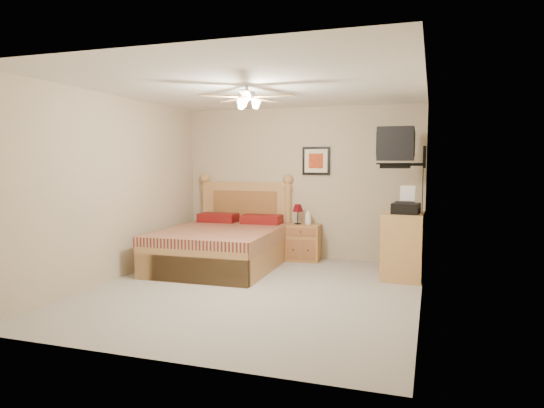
{
  "coord_description": "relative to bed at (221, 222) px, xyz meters",
  "views": [
    {
      "loc": [
        2.09,
        -5.57,
        1.61
      ],
      "look_at": [
        -0.05,
        0.9,
        1.01
      ],
      "focal_mm": 32.0,
      "sensor_mm": 36.0,
      "label": 1
    }
  ],
  "objects": [
    {
      "name": "wall_front",
      "position": [
        0.94,
        -3.37,
        0.55
      ],
      "size": [
        4.0,
        0.04,
        2.5
      ],
      "primitive_type": "cube",
      "color": "tan",
      "rests_on": "ground"
    },
    {
      "name": "ceiling",
      "position": [
        0.94,
        -1.12,
        1.8
      ],
      "size": [
        4.0,
        4.5,
        0.04
      ],
      "primitive_type": "cube",
      "color": "white",
      "rests_on": "ground"
    },
    {
      "name": "magazine_upper",
      "position": [
        2.62,
        0.43,
        0.24
      ],
      "size": [
        0.22,
        0.28,
        0.02
      ],
      "primitive_type": "imported",
      "rotation": [
        0.0,
        0.0,
        0.13
      ],
      "color": "tan",
      "rests_on": "magazine_lower"
    },
    {
      "name": "wall_left",
      "position": [
        -1.06,
        -1.12,
        0.55
      ],
      "size": [
        0.04,
        4.5,
        2.5
      ],
      "primitive_type": "cube",
      "color": "tan",
      "rests_on": "ground"
    },
    {
      "name": "ceiling_fan",
      "position": [
        0.94,
        -1.32,
        1.66
      ],
      "size": [
        1.14,
        1.14,
        0.28
      ],
      "primitive_type": null,
      "color": "silver",
      "rests_on": "ceiling"
    },
    {
      "name": "wall_right",
      "position": [
        2.94,
        -1.12,
        0.55
      ],
      "size": [
        0.04,
        4.5,
        2.5
      ],
      "primitive_type": "cube",
      "color": "tan",
      "rests_on": "ground"
    },
    {
      "name": "wall_tv",
      "position": [
        2.69,
        0.22,
        1.11
      ],
      "size": [
        0.56,
        0.46,
        0.58
      ],
      "primitive_type": null,
      "color": "black",
      "rests_on": "wall_right"
    },
    {
      "name": "floor",
      "position": [
        0.94,
        -1.12,
        -0.7
      ],
      "size": [
        4.5,
        4.5,
        0.0
      ],
      "primitive_type": "plane",
      "color": "#9D988E",
      "rests_on": "ground"
    },
    {
      "name": "table_lamp",
      "position": [
        0.95,
        0.92,
        0.05
      ],
      "size": [
        0.23,
        0.23,
        0.33
      ],
      "primitive_type": null,
      "rotation": [
        0.0,
        0.0,
        0.36
      ],
      "color": "#610911",
      "rests_on": "nightstand"
    },
    {
      "name": "nightstand",
      "position": [
        1.06,
        0.88,
        -0.41
      ],
      "size": [
        0.57,
        0.45,
        0.59
      ],
      "primitive_type": "cube",
      "rotation": [
        0.0,
        0.0,
        0.07
      ],
      "color": "#AE7538",
      "rests_on": "ground"
    },
    {
      "name": "magazine_lower",
      "position": [
        2.6,
        0.41,
        0.22
      ],
      "size": [
        0.26,
        0.32,
        0.03
      ],
      "primitive_type": "imported",
      "rotation": [
        0.0,
        0.0,
        0.2
      ],
      "color": "#BEB394",
      "rests_on": "dresser"
    },
    {
      "name": "framed_picture",
      "position": [
        1.21,
        1.11,
        0.92
      ],
      "size": [
        0.46,
        0.04,
        0.46
      ],
      "primitive_type": "cube",
      "color": "black",
      "rests_on": "wall_back"
    },
    {
      "name": "fax_machine",
      "position": [
        2.7,
        0.04,
        0.39
      ],
      "size": [
        0.39,
        0.41,
        0.37
      ],
      "primitive_type": null,
      "rotation": [
        0.0,
        0.0,
        -0.1
      ],
      "color": "black",
      "rests_on": "dresser"
    },
    {
      "name": "wall_back",
      "position": [
        0.94,
        1.13,
        0.55
      ],
      "size": [
        4.0,
        0.04,
        2.5
      ],
      "primitive_type": "cube",
      "color": "tan",
      "rests_on": "ground"
    },
    {
      "name": "bed",
      "position": [
        0.0,
        0.0,
        0.0
      ],
      "size": [
        1.7,
        2.2,
        1.4
      ],
      "primitive_type": null,
      "rotation": [
        0.0,
        0.0,
        0.02
      ],
      "color": "#BB7E51",
      "rests_on": "ground"
    },
    {
      "name": "dresser",
      "position": [
        2.67,
        0.16,
        -0.25
      ],
      "size": [
        0.55,
        0.78,
        0.91
      ],
      "primitive_type": "cube",
      "rotation": [
        0.0,
        0.0,
        -0.03
      ],
      "color": "tan",
      "rests_on": "ground"
    },
    {
      "name": "lotion_bottle",
      "position": [
        1.13,
        0.92,
        0.02
      ],
      "size": [
        0.12,
        0.13,
        0.26
      ],
      "primitive_type": "imported",
      "rotation": [
        0.0,
        0.0,
        -0.29
      ],
      "color": "white",
      "rests_on": "nightstand"
    }
  ]
}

